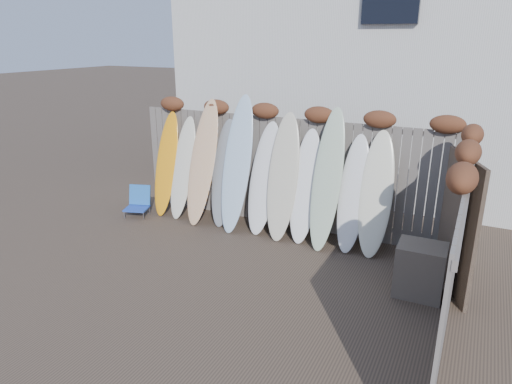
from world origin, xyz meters
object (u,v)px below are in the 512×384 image
at_px(beach_chair, 138,202).
at_px(lattice_panel, 458,225).
at_px(wooden_crate, 420,270).
at_px(surfboard_0, 166,164).

bearing_deg(beach_chair, lattice_panel, -2.65).
bearing_deg(lattice_panel, beach_chair, 155.22).
xyz_separation_m(beach_chair, lattice_panel, (5.74, -0.27, 0.68)).
height_order(wooden_crate, lattice_panel, lattice_panel).
distance_m(lattice_panel, surfboard_0, 5.35).
relative_size(lattice_panel, surfboard_0, 0.92).
relative_size(beach_chair, wooden_crate, 0.78).
distance_m(beach_chair, wooden_crate, 5.40).
distance_m(wooden_crate, lattice_panel, 0.78).
bearing_deg(beach_chair, surfboard_0, 42.79).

